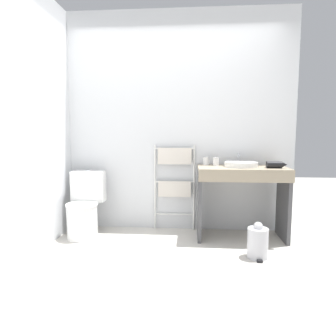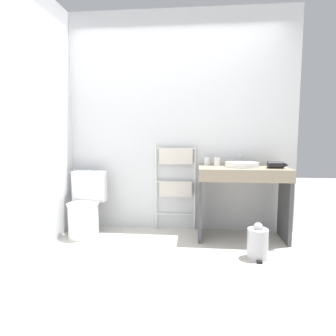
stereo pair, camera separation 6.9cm
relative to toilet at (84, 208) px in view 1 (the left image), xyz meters
name	(u,v)px [view 1 (the left image)]	position (x,y,z in m)	size (l,w,h in m)	color
ground_plane	(166,276)	(1.05, -0.96, -0.33)	(12.00, 12.00, 0.00)	beige
wall_back	(175,123)	(1.05, 0.41, 1.02)	(2.91, 0.12, 2.69)	silver
wall_side	(39,121)	(-0.34, -0.31, 1.02)	(0.12, 1.95, 2.69)	silver
toilet	(84,208)	(0.00, 0.00, 0.00)	(0.40, 0.51, 0.76)	white
towel_radiator	(174,175)	(1.05, 0.29, 0.36)	(0.51, 0.06, 1.07)	white
vanity_counter	(242,190)	(1.83, 0.05, 0.24)	(1.00, 0.54, 0.83)	gray
sink_basin	(241,164)	(1.82, 0.07, 0.53)	(0.37, 0.37, 0.06)	white
faucet	(238,158)	(1.82, 0.27, 0.59)	(0.02, 0.10, 0.14)	silver
cup_near_wall	(206,161)	(1.43, 0.24, 0.55)	(0.07, 0.07, 0.09)	white
cup_near_edge	(216,162)	(1.55, 0.17, 0.55)	(0.07, 0.07, 0.10)	white
hair_dryer	(275,165)	(2.17, -0.02, 0.54)	(0.22, 0.16, 0.08)	black
trash_bin	(258,242)	(1.91, -0.50, -0.17)	(0.20, 0.23, 0.36)	silver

